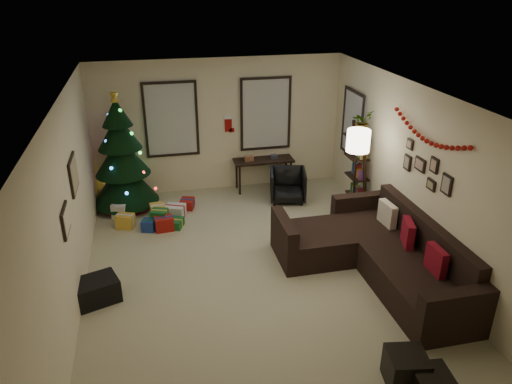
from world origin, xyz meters
TOP-DOWN VIEW (x-y plane):
  - floor at (0.00, 0.00)m, footprint 7.00×7.00m
  - ceiling at (0.00, 0.00)m, footprint 7.00×7.00m
  - wall_back at (0.00, 3.50)m, footprint 5.00×0.00m
  - wall_left at (-2.50, 0.00)m, footprint 0.00×7.00m
  - wall_right at (2.50, 0.00)m, footprint 0.00×7.00m
  - window_back_left at (-0.95, 3.47)m, footprint 1.05×0.06m
  - window_back_right at (0.95, 3.47)m, footprint 1.05×0.06m
  - window_right_wall at (2.47, 2.55)m, footprint 0.06×0.90m
  - christmas_tree at (-1.94, 2.99)m, footprint 1.25×1.25m
  - presents at (-1.39, 2.20)m, footprint 1.50×1.07m
  - sofa at (1.81, -0.20)m, footprint 2.10×3.04m
  - pillow_red_a at (2.21, -1.03)m, footprint 0.11×0.40m
  - pillow_red_b at (2.21, -0.27)m, footprint 0.23×0.43m
  - pillow_cream at (2.21, 0.39)m, footprint 0.14×0.41m
  - ottoman_near at (1.12, -2.32)m, footprint 0.48×0.48m
  - desk at (0.86, 3.22)m, footprint 1.22×0.44m
  - desk_chair at (1.20, 2.57)m, footprint 0.75×0.72m
  - bookshelf at (2.30, 1.78)m, footprint 0.30×0.52m
  - potted_plant at (2.30, 1.81)m, footprint 0.61×0.58m
  - floor_lamp at (1.95, 1.15)m, footprint 0.39×0.39m
  - art_map at (-2.48, 0.80)m, footprint 0.04×0.60m
  - art_abstract at (-2.48, -0.29)m, footprint 0.04×0.45m
  - gallery at (2.48, -0.07)m, footprint 0.03×1.25m
  - garland at (2.45, -0.02)m, footprint 0.08×1.90m
  - stocking_left at (-0.14, 3.53)m, footprint 0.20×0.05m
  - stocking_right at (0.19, 3.49)m, footprint 0.20×0.05m
  - storage_bin at (-2.34, -0.02)m, footprint 0.77×0.64m

SIDE VIEW (x-z plane):
  - floor at x=0.00m, z-range 0.00..0.00m
  - presents at x=-1.39m, z-range -0.03..0.27m
  - storage_bin at x=-2.34m, z-range 0.00..0.33m
  - ottoman_near at x=1.12m, z-range 0.00..0.40m
  - sofa at x=1.81m, z-range -0.16..0.76m
  - desk_chair at x=1.20m, z-range 0.00..0.65m
  - desk at x=0.86m, z-range 0.25..0.91m
  - pillow_cream at x=2.21m, z-range 0.43..0.83m
  - pillow_red_a at x=2.21m, z-range 0.44..0.84m
  - pillow_red_b at x=2.21m, z-range 0.43..0.85m
  - bookshelf at x=2.30m, z-range -0.03..1.72m
  - christmas_tree at x=-1.94m, z-range -0.20..2.12m
  - wall_left at x=-2.50m, z-range -2.15..4.85m
  - wall_right at x=2.50m, z-range -2.15..4.85m
  - wall_back at x=0.00m, z-range -1.15..3.85m
  - stocking_right at x=0.19m, z-range 1.22..1.58m
  - art_abstract at x=-2.48m, z-range 1.24..1.59m
  - stocking_left at x=-0.14m, z-range 1.32..1.68m
  - window_right_wall at x=2.47m, z-range 0.85..2.15m
  - floor_lamp at x=1.95m, z-range 0.61..2.45m
  - window_back_left at x=-0.95m, z-range 0.80..2.30m
  - window_back_right at x=0.95m, z-range 0.80..2.30m
  - gallery at x=2.48m, z-range 1.30..1.84m
  - art_map at x=-2.48m, z-range 1.34..1.84m
  - potted_plant at x=2.30m, z-range 1.56..2.08m
  - garland at x=2.45m, z-range 1.95..2.25m
  - ceiling at x=0.00m, z-range 2.70..2.70m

